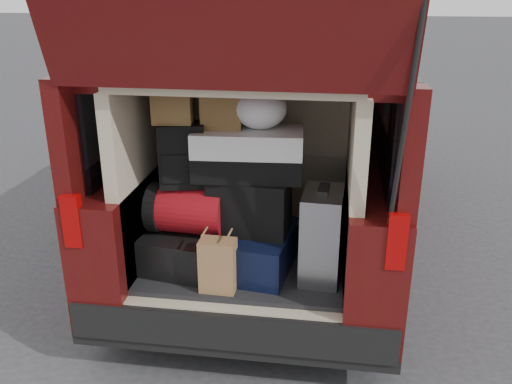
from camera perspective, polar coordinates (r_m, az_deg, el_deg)
ground at (r=3.65m, az=-1.61°, el=-16.49°), size 80.00×80.00×0.00m
minivan at (r=4.91m, az=1.99°, el=5.55°), size 1.90×5.35×2.77m
load_floor at (r=3.72m, az=-0.92°, el=-10.56°), size 1.24×1.05×0.55m
black_hardshell at (r=3.50m, az=-7.30°, el=-5.52°), size 0.51×0.64×0.23m
navy_hardshell at (r=3.40m, az=-0.32°, el=-5.99°), size 0.55×0.64×0.25m
silver_roller at (r=3.26m, az=6.91°, el=-4.52°), size 0.25×0.38×0.55m
kraft_bag at (r=3.15m, az=-4.03°, el=-7.72°), size 0.21×0.14×0.32m
red_duffel at (r=3.35m, az=-7.17°, el=-1.76°), size 0.48×0.34×0.30m
black_soft_case at (r=3.28m, az=-0.68°, el=-1.35°), size 0.50×0.32×0.34m
backpack at (r=3.24m, az=-7.78°, el=3.86°), size 0.30×0.21×0.38m
twotone_duffel at (r=3.21m, az=-0.85°, el=4.08°), size 0.66×0.37×0.29m
grocery_sack_lower at (r=3.20m, az=-8.73°, el=9.07°), size 0.24×0.21×0.21m
grocery_sack_upper at (r=3.21m, az=-3.61°, el=8.87°), size 0.25×0.21×0.24m
plastic_bag_center at (r=3.16m, az=0.45°, el=8.86°), size 0.33×0.31×0.25m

